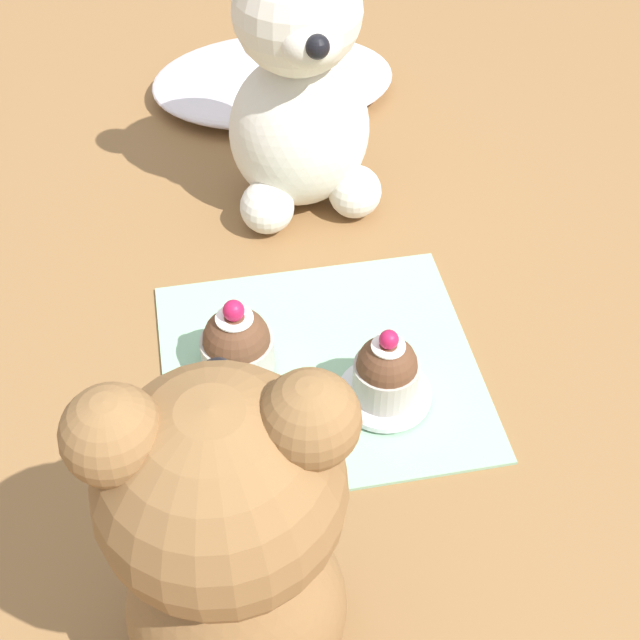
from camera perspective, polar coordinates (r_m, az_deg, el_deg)
name	(u,v)px	position (r m, az deg, el deg)	size (l,w,h in m)	color
ground_plane	(320,370)	(0.69, 0.00, -3.22)	(4.00, 4.00, 0.00)	olive
knitted_placemat	(320,367)	(0.69, 0.00, -3.05)	(0.24, 0.23, 0.01)	#8EBC99
tulle_cloth	(273,79)	(1.00, -3.02, 15.13)	(0.26, 0.19, 0.03)	silver
teddy_bear_cream	(300,90)	(0.79, -1.31, 14.50)	(0.14, 0.13, 0.25)	silver
teddy_bear_tan	(230,547)	(0.46, -5.79, -14.28)	(0.13, 0.14, 0.25)	olive
cupcake_near_cream_bear	(237,344)	(0.68, -5.34, -1.56)	(0.06, 0.06, 0.07)	#B2ADA3
saucer_plate	(384,394)	(0.67, 4.15, -4.73)	(0.07, 0.07, 0.01)	silver
cupcake_near_tan_bear	(386,371)	(0.65, 4.27, -3.25)	(0.05, 0.05, 0.06)	#B2ADA3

